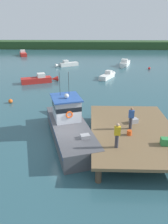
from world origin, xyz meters
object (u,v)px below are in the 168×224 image
object	(u,v)px
moored_boat_mid_harbor	(125,63)
moored_boat_far_right	(108,76)
moored_boat_far_left	(39,80)
crate_single_by_cleat	(166,142)
moored_boat_off_the_point	(23,54)
deckhand_further_back	(117,135)
deckhand_by_the_boat	(131,118)
mooring_buoy_spare_mooring	(149,68)
mooring_buoy_channel_marker	(10,101)
bait_bucket	(129,133)
crate_stack_near_edge	(134,121)
main_fishing_boat	(68,124)
moored_boat_near_channel	(67,64)

from	to	relation	value
moored_boat_mid_harbor	moored_boat_far_right	distance (m)	11.26
moored_boat_far_left	moored_boat_far_right	bearing A→B (deg)	16.69
crate_single_by_cleat	moored_boat_off_the_point	distance (m)	51.39
deckhand_further_back	moored_boat_far_right	world-z (taller)	deckhand_further_back
deckhand_by_the_boat	mooring_buoy_spare_mooring	distance (m)	28.02
moored_boat_far_right	mooring_buoy_channel_marker	size ratio (longest dim) A/B	9.64
bait_bucket	crate_stack_near_edge	bearing A→B (deg)	71.29
bait_bucket	crate_single_by_cleat	bearing A→B (deg)	-29.79
crate_stack_near_edge	crate_single_by_cleat	size ratio (longest dim) A/B	1.00
bait_bucket	mooring_buoy_channel_marker	bearing A→B (deg)	142.05
main_fishing_boat	deckhand_by_the_boat	bearing A→B (deg)	-12.36
bait_bucket	main_fishing_boat	bearing A→B (deg)	155.93
deckhand_further_back	mooring_buoy_spare_mooring	world-z (taller)	deckhand_further_back
deckhand_further_back	moored_boat_far_left	xyz separation A→B (m)	(-9.23, 19.14, -1.58)
crate_stack_near_edge	moored_boat_near_channel	world-z (taller)	crate_stack_near_edge
moored_boat_far_left	mooring_buoy_channel_marker	size ratio (longest dim) A/B	11.80
deckhand_further_back	moored_boat_near_channel	bearing A→B (deg)	101.26
deckhand_by_the_boat	mooring_buoy_spare_mooring	world-z (taller)	deckhand_by_the_boat
main_fishing_boat	deckhand_further_back	distance (m)	4.92
crate_stack_near_edge	mooring_buoy_spare_mooring	xyz separation A→B (m)	(7.87, 25.76, -1.15)
crate_single_by_cleat	moored_boat_mid_harbor	bearing A→B (deg)	85.93
deckhand_by_the_boat	deckhand_further_back	size ratio (longest dim) A/B	1.00
moored_boat_far_left	moored_boat_near_channel	xyz separation A→B (m)	(2.86, 12.90, -0.05)
deckhand_by_the_boat	crate_single_by_cleat	bearing A→B (deg)	-49.15
crate_stack_near_edge	mooring_buoy_spare_mooring	distance (m)	26.96
main_fishing_boat	moored_boat_near_channel	distance (m)	28.71
main_fishing_boat	bait_bucket	size ratio (longest dim) A/B	29.10
deckhand_by_the_boat	moored_boat_far_left	xyz separation A→B (m)	(-10.50, 16.64, -1.58)
crate_single_by_cleat	mooring_buoy_spare_mooring	distance (m)	29.56
mooring_buoy_spare_mooring	deckhand_by_the_boat	bearing A→B (deg)	-107.23
main_fishing_boat	deckhand_further_back	world-z (taller)	main_fishing_boat
moored_boat_far_left	mooring_buoy_channel_marker	world-z (taller)	moored_boat_far_left
crate_stack_near_edge	deckhand_further_back	size ratio (longest dim) A/B	0.37
moored_boat_near_channel	mooring_buoy_channel_marker	xyz separation A→B (m)	(-4.06, -21.53, -0.19)
moored_boat_mid_harbor	moored_boat_far_left	distance (m)	19.94
moored_boat_far_left	moored_boat_near_channel	bearing A→B (deg)	77.50
moored_boat_off_the_point	mooring_buoy_channel_marker	bearing A→B (deg)	-75.40
crate_single_by_cleat	moored_boat_mid_harbor	size ratio (longest dim) A/B	0.11
moored_boat_off_the_point	mooring_buoy_spare_mooring	size ratio (longest dim) A/B	12.75
bait_bucket	moored_boat_near_channel	distance (m)	31.39
crate_single_by_cleat	bait_bucket	world-z (taller)	crate_single_by_cleat
bait_bucket	moored_boat_far_right	distance (m)	20.73
moored_boat_mid_harbor	moored_boat_near_channel	distance (m)	11.79
moored_boat_off_the_point	moored_boat_far_right	xyz separation A→B (m)	(20.96, -24.13, -0.11)
deckhand_by_the_boat	moored_boat_near_channel	world-z (taller)	deckhand_by_the_boat
main_fishing_boat	crate_stack_near_edge	distance (m)	4.99
moored_boat_off_the_point	moored_boat_near_channel	world-z (taller)	moored_boat_off_the_point
moored_boat_near_channel	deckhand_further_back	bearing A→B (deg)	-78.74
moored_boat_far_left	moored_boat_off_the_point	size ratio (longest dim) A/B	0.94
main_fishing_boat	mooring_buoy_spare_mooring	distance (m)	28.75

